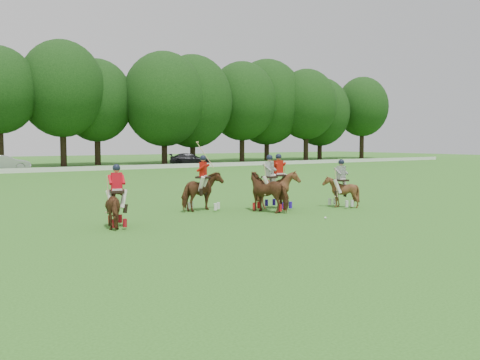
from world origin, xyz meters
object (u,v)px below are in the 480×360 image
polo_red_a (117,205)px  polo_ball (325,218)px  polo_red_c (278,189)px  car_right (190,159)px  polo_stripe_a (269,191)px  polo_red_b (203,191)px  polo_stripe_b (341,191)px  car_mid (5,163)px

polo_red_a → polo_ball: bearing=-19.2°
polo_red_c → polo_red_a: bearing=-173.7°
polo_red_c → polo_ball: bearing=-96.3°
car_right → polo_stripe_a: bearing=-179.7°
polo_red_b → polo_red_c: 3.27m
polo_red_b → polo_stripe_a: size_ratio=1.22×
polo_red_b → polo_ball: size_ratio=31.98×
polo_red_a → polo_stripe_a: bearing=2.8°
polo_red_c → polo_stripe_b: polo_red_c is taller
polo_red_b → polo_ball: 5.37m
polo_stripe_a → polo_red_a: bearing=-177.2°
polo_red_b → polo_stripe_a: bearing=-38.7°
car_right → car_mid: bearing=114.2°
car_right → polo_stripe_a: 41.72m
car_right → polo_stripe_b: bearing=-174.9°
polo_stripe_b → car_mid: bearing=100.1°
polo_red_a → polo_stripe_b: polo_red_a is taller
polo_red_b → polo_stripe_a: (2.17, -1.74, 0.02)m
polo_ball → polo_red_a: bearing=160.8°
polo_stripe_a → car_right: bearing=66.1°
polo_red_b → polo_red_c: bearing=-22.0°
polo_red_a → car_mid: bearing=85.1°
car_right → polo_red_c: size_ratio=2.05×
car_mid → car_right: size_ratio=0.94×
polo_stripe_a → polo_stripe_b: polo_stripe_a is taller
car_mid → polo_red_c: polo_red_c is taller
polo_red_b → polo_ball: (2.66, -4.59, -0.80)m
polo_red_c → polo_ball: 3.48m
polo_red_c → polo_ball: polo_red_c is taller
car_right → polo_ball: size_ratio=54.26×
polo_red_a → polo_red_b: (4.57, 2.07, 0.08)m
polo_red_a → polo_red_c: (7.60, 0.85, 0.10)m
polo_stripe_b → polo_ball: polo_stripe_b is taller
car_right → polo_red_c: (-16.06, -37.62, 0.16)m
car_right → polo_stripe_a: size_ratio=2.06×
polo_red_a → polo_stripe_a: 6.74m
polo_red_c → polo_stripe_a: 1.01m
polo_red_c → car_mid: bearing=96.5°
car_right → polo_red_c: bearing=-178.9°
car_mid → polo_red_b: polo_red_b is taller
car_mid → polo_red_c: (4.30, -37.62, 0.11)m
polo_red_a → polo_ball: 7.69m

